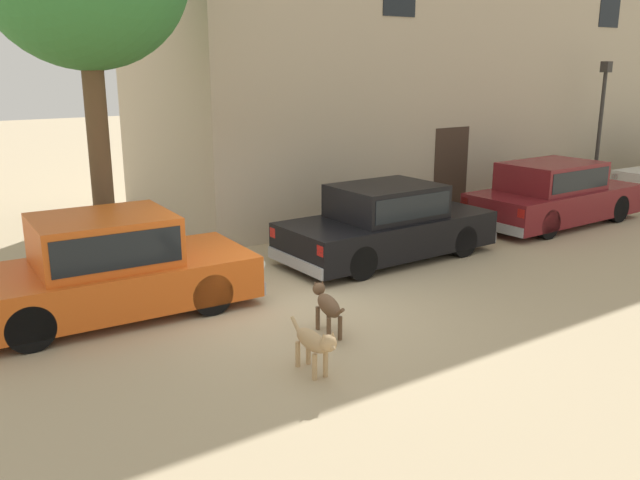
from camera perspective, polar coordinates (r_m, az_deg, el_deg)
ground_plane at (r=10.11m, az=-2.59°, el=-5.74°), size 80.00×80.00×0.00m
parked_sedan_nearest at (r=10.09m, az=-17.80°, el=-2.16°), size 4.33×2.00×1.48m
parked_sedan_second at (r=12.49m, az=5.78°, el=1.54°), size 4.31×1.79×1.41m
parked_sedan_third at (r=16.06m, az=19.46°, el=3.84°), size 4.59×1.86×1.44m
apartment_block at (r=20.18m, az=11.52°, el=15.22°), size 17.99×5.45×7.57m
stray_dog_spotted at (r=7.84m, az=-0.43°, el=-8.84°), size 0.24×1.03×0.64m
stray_dog_tan at (r=9.00m, az=0.64°, el=-5.59°), size 0.38×1.06×0.64m
street_lamp at (r=19.43m, az=23.07°, el=10.13°), size 0.22×0.22×3.64m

